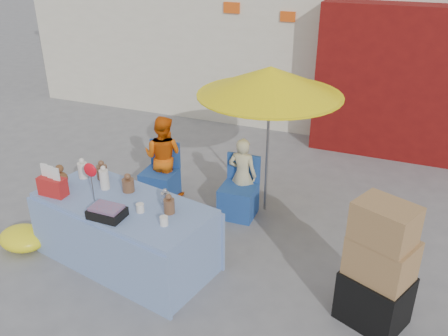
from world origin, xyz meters
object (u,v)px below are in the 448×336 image
at_px(chair_right, 239,199).
at_px(box_stack, 378,270).
at_px(chair_left, 160,183).
at_px(vendor_orange, 163,157).
at_px(market_table, 125,231).
at_px(vendor_beige, 242,175).
at_px(umbrella, 270,82).

height_order(chair_right, box_stack, box_stack).
relative_size(chair_left, vendor_orange, 0.68).
distance_m(market_table, vendor_beige, 1.87).
xyz_separation_m(vendor_beige, box_stack, (1.99, -1.54, 0.08)).
xyz_separation_m(chair_right, vendor_beige, (0.00, 0.13, 0.30)).
relative_size(vendor_orange, vendor_beige, 1.13).
bearing_deg(market_table, chair_right, 71.45).
distance_m(market_table, vendor_orange, 1.70).
bearing_deg(umbrella, vendor_orange, -174.47).
bearing_deg(umbrella, vendor_beige, -153.43).
bearing_deg(chair_left, umbrella, 8.37).
height_order(vendor_beige, box_stack, box_stack).
height_order(umbrella, box_stack, umbrella).
height_order(market_table, chair_right, market_table).
relative_size(market_table, chair_right, 2.73).
xyz_separation_m(chair_left, box_stack, (3.24, -1.41, 0.38)).
bearing_deg(chair_right, umbrella, 41.39).
relative_size(umbrella, box_stack, 1.52).
relative_size(market_table, vendor_orange, 1.84).
xyz_separation_m(chair_right, umbrella, (0.30, 0.28, 1.64)).
height_order(market_table, chair_left, market_table).
relative_size(chair_right, vendor_beige, 0.76).
height_order(vendor_orange, box_stack, box_stack).
bearing_deg(vendor_beige, umbrella, -155.45).
distance_m(vendor_orange, vendor_beige, 1.25).
distance_m(vendor_orange, box_stack, 3.59).
distance_m(market_table, chair_left, 1.57).
height_order(vendor_orange, umbrella, umbrella).
xyz_separation_m(chair_left, vendor_orange, (0.00, 0.13, 0.37)).
distance_m(chair_right, vendor_orange, 1.31).
bearing_deg(umbrella, chair_left, -169.61).
xyz_separation_m(market_table, vendor_beige, (0.87, 1.65, 0.13)).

